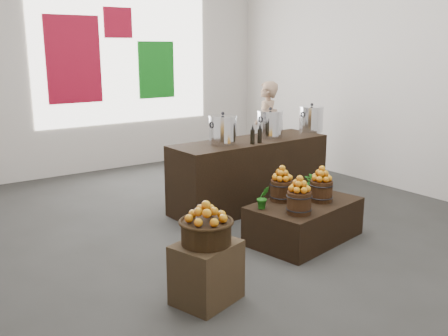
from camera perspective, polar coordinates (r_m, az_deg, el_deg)
ground at (r=6.15m, az=0.55°, el=-6.28°), size 7.00×7.00×0.00m
back_wall at (r=8.86m, az=-13.17°, el=12.67°), size 6.00×0.04×4.00m
back_opening at (r=8.96m, az=-11.31°, el=12.76°), size 3.20×0.02×2.40m
deco_red_left at (r=8.62m, az=-16.82°, el=11.77°), size 0.90×0.04×1.40m
deco_green_right at (r=9.22m, az=-7.74°, el=11.05°), size 0.70×0.04×1.00m
deco_red_upper at (r=8.92m, az=-12.04°, el=15.94°), size 0.50×0.04×0.50m
crate at (r=4.27m, az=-2.00°, el=-11.82°), size 0.62×0.56×0.52m
wicker_basket at (r=4.13m, az=-2.04°, el=-7.39°), size 0.42×0.42×0.19m
apples_in_basket at (r=4.07m, az=-2.07°, el=-5.01°), size 0.32×0.32×0.17m
display_table at (r=5.65m, az=9.15°, el=-5.98°), size 1.37×0.98×0.43m
apple_bucket_front_left at (r=5.17m, az=8.57°, el=-3.94°), size 0.25×0.25×0.23m
apples_in_bucket_front_left at (r=5.12m, az=8.65°, el=-1.81°), size 0.19×0.19×0.17m
apple_bucket_front_right at (r=5.63m, az=11.03°, el=-2.60°), size 0.25×0.25×0.23m
apples_in_bucket_front_right at (r=5.57m, az=11.12°, el=-0.63°), size 0.19×0.19×0.17m
apple_bucket_rear at (r=5.58m, az=6.60°, el=-2.57°), size 0.25×0.25×0.23m
apples_in_bucket_rear at (r=5.53m, az=6.65°, el=-0.59°), size 0.19×0.19×0.17m
herb_garnish_right at (r=5.89m, az=10.34°, el=-1.53°), size 0.28×0.24×0.29m
herb_garnish_left at (r=5.28m, az=4.49°, el=-3.38°), size 0.16×0.14×0.24m
counter at (r=6.67m, az=2.95°, el=-0.63°), size 2.24×0.79×0.91m
stock_pot_left at (r=6.27m, az=-0.15°, el=4.29°), size 0.34×0.34×0.34m
stock_pot_center at (r=6.78m, az=5.29°, el=4.94°), size 0.34×0.34×0.34m
stock_pot_right at (r=7.35m, az=9.94°, el=5.47°), size 0.34×0.34×0.34m
oil_cruets at (r=6.39m, az=4.31°, el=4.02°), size 0.16×0.07×0.25m
shopper at (r=8.33m, az=4.81°, el=4.50°), size 0.68×0.63×1.56m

